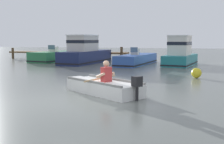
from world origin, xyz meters
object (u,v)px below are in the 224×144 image
Objects in this scene: moored_boat_green at (56,57)px; moored_boat_blue at (137,60)px; moored_boat_teal at (180,54)px; mooring_buoy at (196,73)px; rowboat_with_person at (102,86)px; moored_boat_navy at (85,53)px.

moored_boat_green is 0.86× the size of moored_boat_blue.
mooring_buoy is (1.11, -7.23, -0.57)m from moored_boat_teal.
moored_boat_green is 10.92× the size of mooring_buoy.
rowboat_with_person is at bearing -84.85° from moored_boat_blue.
rowboat_with_person is 0.52× the size of moored_boat_blue.
moored_boat_teal is at bearing 0.32° from moored_boat_navy.
moored_boat_blue is at bearing -9.12° from moored_boat_green.
moored_boat_blue is 3.33m from moored_boat_teal.
moored_boat_teal is at bearing 0.54° from moored_boat_blue.
mooring_buoy is at bearing -81.27° from moored_boat_teal.
rowboat_with_person is 0.49× the size of moored_boat_navy.
moored_boat_blue is (-1.12, 12.42, 0.12)m from rowboat_with_person.
moored_boat_blue is at bearing 121.46° from mooring_buoy.
mooring_buoy is (11.94, -8.41, -0.17)m from moored_boat_green.
moored_boat_navy reaches higher than moored_boat_blue.
moored_boat_teal is at bearing -6.21° from moored_boat_green.
moored_boat_teal reaches higher than rowboat_with_person.
rowboat_with_person is at bearing -66.48° from moored_boat_navy.
mooring_buoy is at bearing -58.54° from moored_boat_blue.
rowboat_with_person is 0.68× the size of moored_boat_teal.
moored_boat_navy is 4.31m from moored_boat_blue.
rowboat_with_person is at bearing -57.59° from moored_boat_green.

